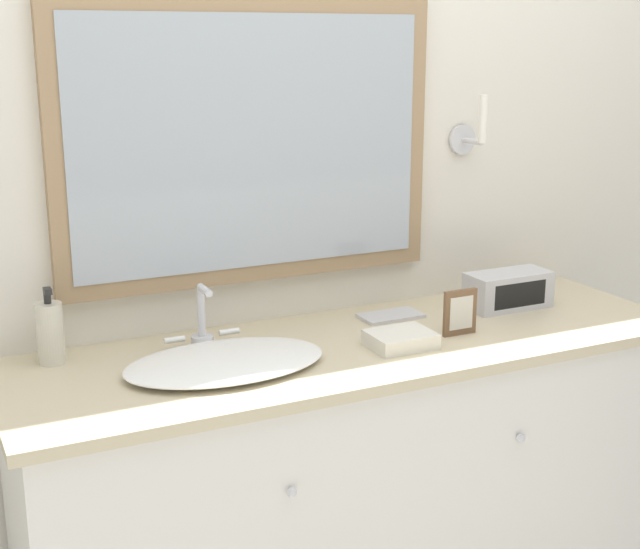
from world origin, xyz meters
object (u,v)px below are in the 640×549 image
(soap_bottle, at_px, (50,332))
(picture_frame, at_px, (460,312))
(sink_basin, at_px, (224,360))
(appliance_box, at_px, (508,290))

(soap_bottle, bearing_deg, picture_frame, -14.03)
(sink_basin, xyz_separation_m, appliance_box, (0.94, 0.11, 0.04))
(sink_basin, height_order, picture_frame, sink_basin)
(soap_bottle, bearing_deg, appliance_box, -4.89)
(sink_basin, distance_m, appliance_box, 0.95)
(appliance_box, bearing_deg, soap_bottle, 175.11)
(sink_basin, height_order, soap_bottle, soap_bottle)
(picture_frame, bearing_deg, sink_basin, 176.36)
(sink_basin, bearing_deg, appliance_box, 6.39)
(soap_bottle, xyz_separation_m, picture_frame, (1.04, -0.26, -0.02))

